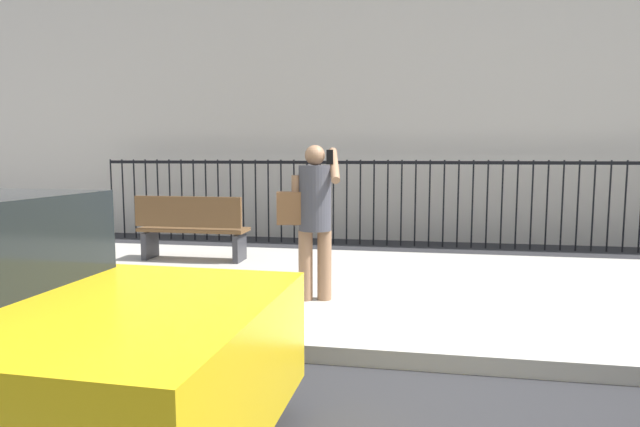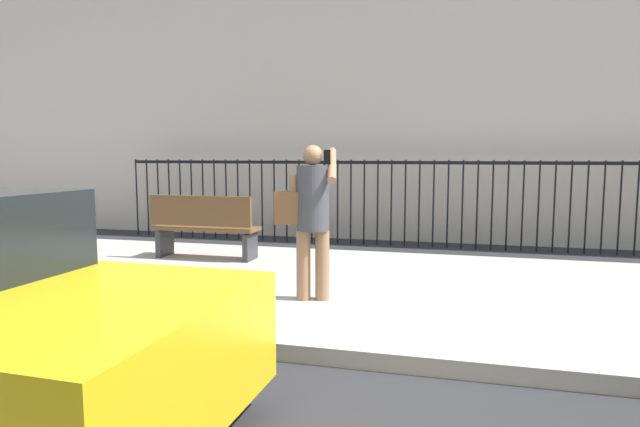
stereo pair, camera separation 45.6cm
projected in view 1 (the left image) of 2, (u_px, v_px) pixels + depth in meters
ground_plane at (395, 370)px, 4.22m from camera, size 60.00×60.00×0.00m
sidewalk at (402, 291)px, 6.36m from camera, size 28.00×4.40×0.15m
building_facade at (413, 6)px, 11.99m from camera, size 28.00×4.00×10.04m
iron_fence at (408, 191)px, 9.88m from camera, size 12.03×0.04×1.60m
pedestrian_on_phone at (312, 211)px, 5.61m from camera, size 0.70×0.49×1.64m
street_bench at (191, 227)px, 7.77m from camera, size 1.60×0.45×0.95m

